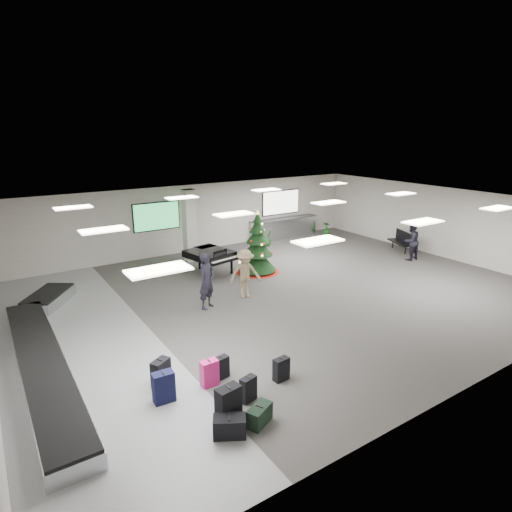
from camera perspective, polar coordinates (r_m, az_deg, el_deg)
ground at (r=15.49m, az=3.60°, el=-5.08°), size 18.00×18.00×0.00m
room_envelope at (r=15.10m, az=1.07°, el=3.65°), size 18.02×14.02×3.21m
baggage_carousel at (r=12.69m, az=-26.43°, el=-10.99°), size 2.28×9.71×0.43m
service_counter at (r=23.30m, az=3.72°, el=3.77°), size 4.05×0.65×1.08m
suitcase_0 at (r=9.13m, az=-3.69°, el=-19.15°), size 0.54×0.36×0.81m
suitcase_1 at (r=9.74m, az=-1.04°, el=-17.31°), size 0.41×0.28×0.59m
pink_suitcase at (r=10.26m, az=-6.23°, el=-15.28°), size 0.41×0.24×0.65m
suitcase_3 at (r=10.54m, az=-4.66°, el=-14.59°), size 0.39×0.26×0.56m
navy_suitcase at (r=9.88m, az=-12.21°, el=-16.73°), size 0.47×0.29×0.73m
green_duffel at (r=9.18m, az=0.47°, el=-20.44°), size 0.65×0.51×0.41m
suitcase_7 at (r=10.44m, az=3.38°, el=-14.82°), size 0.40×0.24×0.58m
suitcase_8 at (r=10.41m, az=-12.55°, el=-14.99°), size 0.52×0.45×0.69m
black_duffel at (r=8.90m, az=-3.56°, el=-21.74°), size 0.72×0.61×0.43m
christmas_tree at (r=17.56m, az=0.21°, el=0.67°), size 1.83×1.83×2.61m
grand_piano at (r=17.50m, az=-6.10°, el=0.17°), size 1.84×2.20×1.11m
bench at (r=21.92m, az=18.76°, el=2.06°), size 1.06×1.59×0.96m
traveler_a at (r=14.08m, az=-6.57°, el=-3.30°), size 0.83×0.73×1.90m
traveler_b at (r=14.92m, az=-1.46°, el=-2.37°), size 1.26×0.94×1.73m
traveler_bench at (r=20.44m, az=19.96°, el=1.89°), size 0.85×0.67×1.75m
potted_plant_left at (r=21.60m, az=1.60°, el=2.39°), size 0.57×0.54×0.82m
potted_plant_right at (r=24.21m, az=9.36°, el=3.63°), size 0.57×0.57×0.73m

